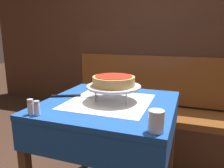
% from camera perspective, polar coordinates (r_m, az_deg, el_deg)
% --- Properties ---
extents(dining_table_front, '(0.79, 0.79, 0.76)m').
position_cam_1_polar(dining_table_front, '(1.40, -0.76, -9.14)').
color(dining_table_front, '#194799').
rests_on(dining_table_front, ground_plane).
extents(dining_table_rear, '(0.79, 0.79, 0.77)m').
position_cam_1_polar(dining_table_rear, '(2.86, 9.46, 2.33)').
color(dining_table_rear, '#194799').
rests_on(dining_table_rear, ground_plane).
extents(booth_bench, '(1.68, 0.48, 1.21)m').
position_cam_1_polar(booth_bench, '(2.22, 10.15, -9.06)').
color(booth_bench, '#3D2316').
rests_on(booth_bench, ground_plane).
extents(back_wall_panel, '(6.00, 0.04, 2.40)m').
position_cam_1_polar(back_wall_panel, '(3.35, 12.41, 13.02)').
color(back_wall_panel, '#4C2D1E').
rests_on(back_wall_panel, ground_plane).
extents(pizza_pan_stand, '(0.34, 0.34, 0.10)m').
position_cam_1_polar(pizza_pan_stand, '(1.35, 0.43, -0.81)').
color(pizza_pan_stand, '#ADADB2').
rests_on(pizza_pan_stand, dining_table_front).
extents(deep_dish_pizza, '(0.26, 0.26, 0.06)m').
position_cam_1_polar(deep_dish_pizza, '(1.34, 0.44, 0.87)').
color(deep_dish_pizza, tan).
rests_on(deep_dish_pizza, pizza_pan_stand).
extents(pizza_server, '(0.31, 0.18, 0.01)m').
position_cam_1_polar(pizza_server, '(1.49, -8.90, -3.03)').
color(pizza_server, '#BCBCC1').
rests_on(pizza_server, dining_table_front).
extents(water_glass_near, '(0.07, 0.07, 0.09)m').
position_cam_1_polar(water_glass_near, '(0.96, 11.46, -9.46)').
color(water_glass_near, silver).
rests_on(water_glass_near, dining_table_front).
extents(salt_shaker, '(0.03, 0.03, 0.08)m').
position_cam_1_polar(salt_shaker, '(1.21, -20.49, -5.60)').
color(salt_shaker, silver).
rests_on(salt_shaker, dining_table_front).
extents(pepper_shaker, '(0.03, 0.03, 0.08)m').
position_cam_1_polar(pepper_shaker, '(1.19, -19.03, -5.97)').
color(pepper_shaker, silver).
rests_on(pepper_shaker, dining_table_front).
extents(condiment_caddy, '(0.12, 0.12, 0.17)m').
position_cam_1_polar(condiment_caddy, '(2.92, 9.91, 5.56)').
color(condiment_caddy, black).
rests_on(condiment_caddy, dining_table_rear).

